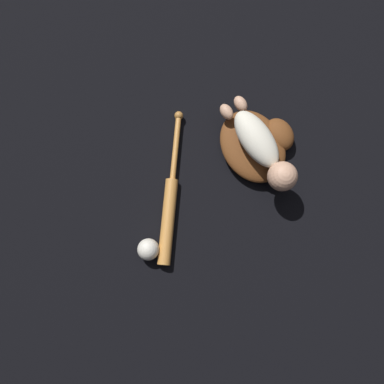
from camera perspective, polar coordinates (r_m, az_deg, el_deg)
ground_plane at (r=1.41m, az=10.47°, el=7.74°), size 6.00×6.00×0.00m
baseball_glove at (r=1.36m, az=10.00°, el=7.08°), size 0.33×0.31×0.07m
baby_figure at (r=1.28m, az=10.82°, el=6.47°), size 0.38×0.16×0.10m
baseball_bat at (r=1.31m, az=-3.39°, el=-2.20°), size 0.40×0.42×0.04m
baseball at (r=1.28m, az=-6.68°, el=-8.68°), size 0.07×0.07×0.07m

